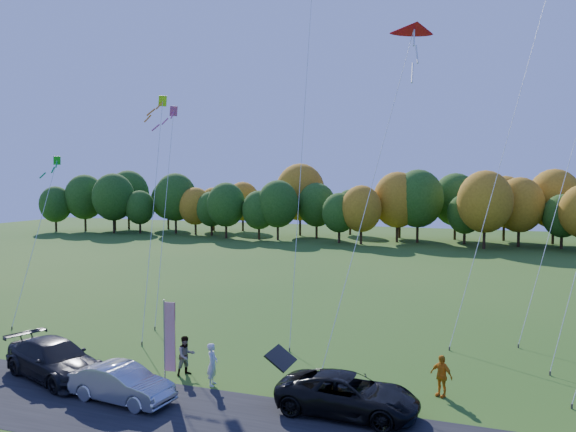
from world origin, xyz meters
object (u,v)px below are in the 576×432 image
(silver_sedan, at_px, (122,383))
(feather_flag, at_px, (169,336))
(black_suv, at_px, (348,394))
(person_east, at_px, (441,376))

(silver_sedan, height_order, feather_flag, feather_flag)
(silver_sedan, relative_size, feather_flag, 1.13)
(black_suv, distance_m, person_east, 4.39)
(silver_sedan, distance_m, person_east, 13.07)
(black_suv, bearing_deg, person_east, -45.29)
(black_suv, xyz_separation_m, feather_flag, (-7.65, -0.36, 1.64))
(black_suv, xyz_separation_m, person_east, (3.24, 2.97, 0.11))
(silver_sedan, xyz_separation_m, feather_flag, (1.25, 1.54, 1.67))
(silver_sedan, xyz_separation_m, person_east, (12.13, 4.87, 0.14))
(silver_sedan, relative_size, person_east, 2.56)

